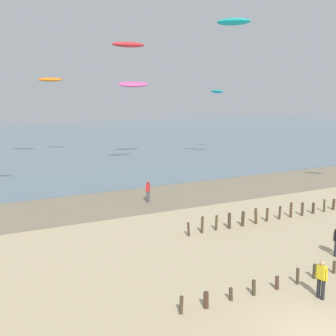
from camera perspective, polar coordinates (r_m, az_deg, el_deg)
wet_sand_strip at (r=33.67m, az=-6.50°, el=-4.56°), size 120.00×7.52×0.01m
sea at (r=70.71m, az=-17.57°, el=3.07°), size 160.00×70.00×0.10m
groyne_near at (r=20.73m, az=15.37°, el=-13.88°), size 10.87×0.29×0.76m
groyne_mid at (r=29.76m, az=13.44°, el=-5.91°), size 13.35×0.34×1.05m
person_nearest_camera at (r=33.44m, az=-2.65°, el=-2.99°), size 0.45×0.41×1.71m
person_mid_beach at (r=19.80m, az=19.52°, el=-13.48°), size 0.26×0.57×1.71m
kite_aloft_0 at (r=55.78m, az=-15.23°, el=11.15°), size 3.21×2.42×0.62m
kite_aloft_1 at (r=52.30m, az=-4.61°, el=10.91°), size 3.78×2.38×0.94m
kite_aloft_3 at (r=58.42m, az=6.47°, el=9.95°), size 1.12×2.46×0.60m
kite_aloft_4 at (r=44.05m, az=-5.23°, el=15.84°), size 3.41×1.18×0.54m
kite_aloft_6 at (r=47.40m, az=8.61°, el=18.46°), size 3.30×3.42×0.93m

